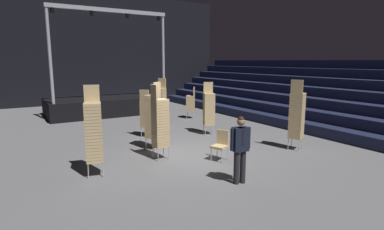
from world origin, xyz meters
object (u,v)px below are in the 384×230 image
Objects in this scene: stage_riser at (107,104)px; chair_stack_front_right at (147,113)px; loose_chair_near_man at (221,143)px; man_with_tie at (240,146)px; chair_stack_front_left at (160,103)px; chair_stack_rear_centre at (153,116)px; chair_stack_mid_left at (94,131)px; chair_stack_mid_right at (191,103)px; chair_stack_rear_right at (209,108)px; chair_stack_mid_centre at (160,122)px; chair_stack_rear_left at (297,115)px.

chair_stack_front_right is at bearing -91.63° from stage_riser.
man_with_tie is at bearing 133.92° from loose_chair_near_man.
chair_stack_rear_centre is at bearing 117.70° from chair_stack_front_left.
chair_stack_mid_left is at bearing -179.95° from chair_stack_rear_centre.
chair_stack_mid_left reaches higher than man_with_tie.
stage_riser reaches higher than chair_stack_mid_right.
chair_stack_mid_centre is at bearing 53.99° from chair_stack_rear_right.
chair_stack_front_right reaches higher than chair_stack_mid_right.
stage_riser reaches higher than chair_stack_mid_left.
chair_stack_mid_centre and chair_stack_rear_centre have the same top height.
chair_stack_front_left is 2.67m from chair_stack_rear_right.
chair_stack_rear_left is at bearing -65.04° from chair_stack_rear_centre.
loose_chair_near_man is (1.29, -2.26, -0.66)m from chair_stack_rear_centre.
stage_riser is 5.23m from chair_stack_mid_right.
chair_stack_mid_right is at bearing -87.03° from chair_stack_rear_right.
man_with_tie is 2.01m from loose_chair_near_man.
stage_riser is 8.36m from chair_stack_rear_centre.
chair_stack_rear_left reaches higher than loose_chair_near_man.
chair_stack_front_left is at bearing -29.74° from loose_chair_near_man.
loose_chair_near_man is at bearing 84.03° from chair_stack_rear_right.
chair_stack_mid_left reaches higher than chair_stack_rear_centre.
man_with_tie reaches higher than chair_stack_mid_right.
chair_stack_rear_right is at bearing 121.26° from chair_stack_mid_centre.
stage_riser reaches higher than loose_chair_near_man.
chair_stack_mid_centre is (-2.11, -4.42, 0.04)m from chair_stack_front_left.
chair_stack_rear_right reaches higher than chair_stack_front_right.
chair_stack_mid_left reaches higher than loose_chair_near_man.
chair_stack_front_left is at bearing 100.99° from chair_stack_front_right.
chair_stack_rear_left is at bearing 169.47° from chair_stack_front_left.
chair_stack_front_right is 4.16m from loose_chair_near_man.
chair_stack_rear_left is at bearing 132.87° from chair_stack_rear_right.
loose_chair_near_man is (-2.92, -6.69, -0.33)m from chair_stack_mid_right.
chair_stack_front_left is 6.47m from chair_stack_mid_left.
stage_riser is 11.57m from chair_stack_rear_left.
chair_stack_mid_centre is at bearing -96.02° from stage_riser.
chair_stack_rear_left is (3.72, 1.39, 0.24)m from man_with_tie.
chair_stack_front_right is 1.89m from chair_stack_rear_centre.
chair_stack_rear_centre is at bearing -94.96° from stage_riser.
chair_stack_mid_centre is (-0.81, -2.96, 0.21)m from chair_stack_front_right.
stage_riser is at bearing -51.05° from chair_stack_rear_right.
chair_stack_rear_right is (2.39, 4.91, 0.12)m from man_with_tie.
chair_stack_front_right is 0.82× the size of chair_stack_rear_centre.
loose_chair_near_man is (0.57, -10.57, -0.05)m from stage_riser.
man_with_tie is 4.12m from chair_stack_rear_centre.
chair_stack_rear_right is 3.07m from chair_stack_rear_centre.
man_with_tie is at bearing 155.05° from chair_stack_mid_left.
chair_stack_rear_right is at bearing -105.95° from man_with_tie.
stage_riser is 7.81m from chair_stack_rear_right.
chair_stack_mid_centre is 0.97× the size of chair_stack_rear_left.
chair_stack_rear_centre is (-1.83, -3.26, 0.04)m from chair_stack_front_left.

